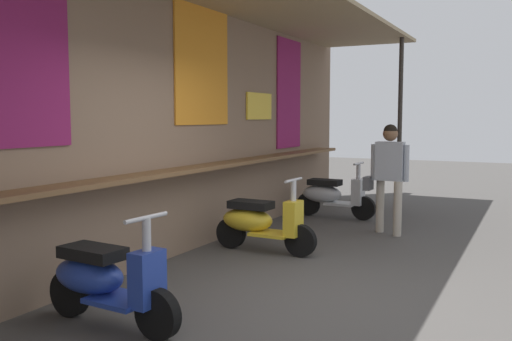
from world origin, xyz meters
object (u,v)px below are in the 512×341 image
scooter_blue (104,279)px  shopper_with_handbag (388,168)px  scooter_yellow (259,222)px  scooter_silver (331,195)px

scooter_blue → shopper_with_handbag: 4.89m
shopper_with_handbag → scooter_blue: bearing=-14.5°
scooter_blue → shopper_with_handbag: (4.70, -1.21, 0.59)m
scooter_blue → scooter_yellow: bearing=94.4°
scooter_blue → shopper_with_handbag: shopper_with_handbag is taller
scooter_blue → scooter_silver: bearing=94.4°
scooter_silver → shopper_with_handbag: shopper_with_handbag is taller
scooter_blue → scooter_silver: same height
scooter_yellow → scooter_silver: size_ratio=1.00×
scooter_blue → shopper_with_handbag: bearing=80.0°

